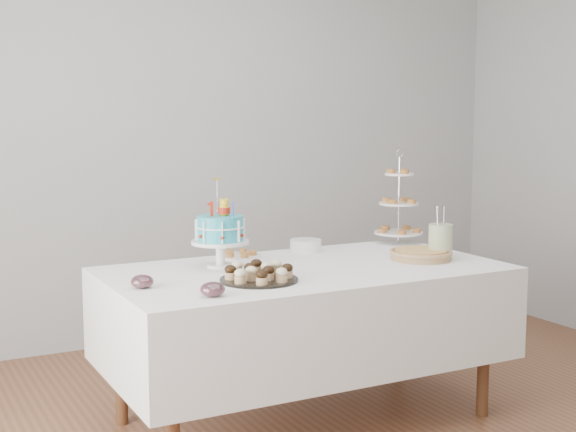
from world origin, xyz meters
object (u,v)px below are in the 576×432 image
tiered_stand (399,204)px  cupcake_tray (259,272)px  pie (421,254)px  pastry_plate (240,255)px  plate_stack (306,246)px  table (305,313)px  jam_bowl_b (142,282)px  utensil_pitcher (441,240)px  birthday_cake (220,243)px  jam_bowl_a (213,290)px

tiered_stand → cupcake_tray: bearing=-153.8°
pie → pastry_plate: (-0.80, 0.49, -0.01)m
pie → plate_stack: size_ratio=1.90×
table → pastry_plate: size_ratio=8.44×
pastry_plate → jam_bowl_b: (-0.67, -0.47, 0.01)m
pastry_plate → table: bearing=-67.6°
tiered_stand → utensil_pitcher: (-0.10, -0.51, -0.13)m
birthday_cake → jam_bowl_b: birthday_cake is taller
jam_bowl_b → jam_bowl_a: bearing=-54.3°
birthday_cake → pastry_plate: bearing=63.9°
plate_stack → tiered_stand: bearing=0.7°
plate_stack → utensil_pitcher: 0.72m
cupcake_tray → utensil_pitcher: bearing=3.4°
birthday_cake → pie: bearing=1.9°
pie → jam_bowl_a: 1.29m
tiered_stand → table: bearing=-154.5°
pie → plate_stack: bearing=130.6°
pastry_plate → jam_bowl_b: jam_bowl_b is taller
table → cupcake_tray: size_ratio=5.43×
table → plate_stack: size_ratio=11.28×
table → tiered_stand: size_ratio=3.55×
pie → jam_bowl_b: size_ratio=3.25×
jam_bowl_a → jam_bowl_b: 0.35m
jam_bowl_b → tiered_stand: bearing=15.7°
utensil_pitcher → tiered_stand: bearing=58.8°
cupcake_tray → jam_bowl_a: 0.35m
utensil_pitcher → cupcake_tray: bearing=163.6°
tiered_stand → pie: bearing=-113.1°
pie → utensil_pitcher: bearing=-14.2°
table → jam_bowl_a: bearing=-150.4°
birthday_cake → table: bearing=-11.0°
table → jam_bowl_b: bearing=-175.1°
birthday_cake → pie: (0.99, -0.29, -0.09)m
birthday_cake → tiered_stand: bearing=27.5°
birthday_cake → utensil_pitcher: 1.14m
plate_stack → pie: bearing=-49.4°
pie → utensil_pitcher: utensil_pitcher is taller
table → jam_bowl_b: jam_bowl_b is taller
jam_bowl_b → utensil_pitcher: 1.58m
plate_stack → pastry_plate: bearing=178.8°
tiered_stand → plate_stack: (-0.62, -0.01, -0.19)m
pie → pastry_plate: bearing=148.6°
plate_stack → pastry_plate: (-0.39, 0.01, -0.02)m
table → jam_bowl_b: (-0.84, -0.07, 0.26)m
tiered_stand → pastry_plate: bearing=-180.0°
jam_bowl_a → jam_bowl_b: jam_bowl_a is taller
cupcake_tray → plate_stack: cupcake_tray is taller
birthday_cake → pastry_plate: size_ratio=1.90×
birthday_cake → jam_bowl_a: bearing=-98.0°
cupcake_tray → table: bearing=27.9°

